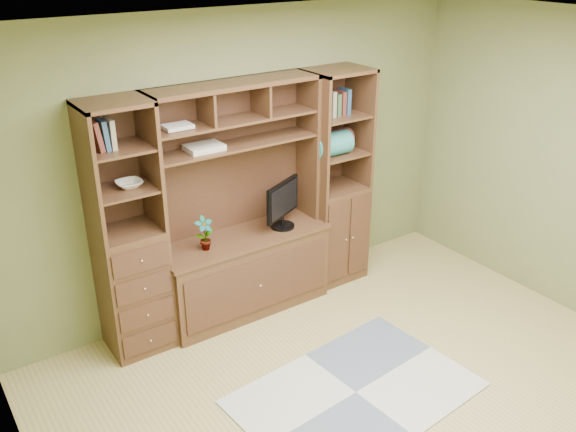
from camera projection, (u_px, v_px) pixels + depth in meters
room at (406, 250)px, 3.82m from camera, size 4.60×4.10×2.64m
center_hutch at (243, 205)px, 5.15m from camera, size 1.54×0.53×2.05m
left_tower at (128, 233)px, 4.66m from camera, size 0.50×0.45×2.05m
right_tower at (335, 179)px, 5.70m from camera, size 0.55×0.45×2.05m
rug at (356, 393)px, 4.52m from camera, size 1.82×1.29×0.01m
monitor at (282, 197)px, 5.32m from camera, size 0.53×0.40×0.59m
orchid at (205, 234)px, 4.98m from camera, size 0.16×0.11×0.30m
magazines at (204, 147)px, 4.84m from camera, size 0.29×0.21×0.05m
bowl at (129, 184)px, 4.53m from camera, size 0.19×0.19×0.05m
blanket_teal at (331, 144)px, 5.46m from camera, size 0.37×0.21×0.21m
blanket_red at (335, 139)px, 5.64m from camera, size 0.33×0.18×0.18m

